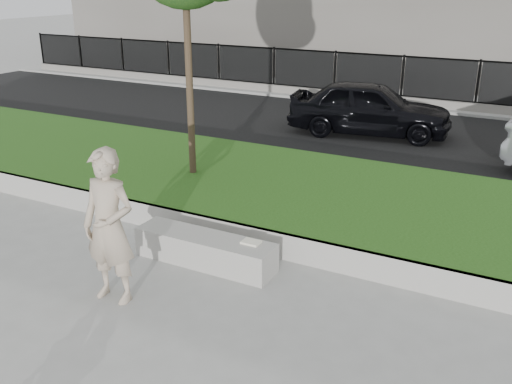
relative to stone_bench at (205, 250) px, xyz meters
The scene contains 10 objects.
ground 0.59m from the stone_bench, 47.16° to the right, with size 90.00×90.00×0.00m, color gray.
grass_bank 2.63m from the stone_bench, 81.88° to the left, with size 34.00×4.00×0.40m, color #17370D.
grass_kerb 0.74m from the stone_bench, 59.90° to the left, with size 34.00×0.08×0.40m, color #9D9B93.
street 8.11m from the stone_bench, 87.38° to the left, with size 34.00×7.00×0.04m, color black.
far_pavement 12.61m from the stone_bench, 88.31° to the left, with size 34.00×3.00×0.12m, color gray.
iron_fence 11.61m from the stone_bench, 88.17° to the left, with size 32.00×0.30×1.50m.
stone_bench is the anchor object (origin of this frame).
man 1.61m from the stone_bench, 110.76° to the right, with size 0.72×0.47×1.96m, color #BAA78F.
book 0.73m from the stone_bench, ahead, with size 0.25×0.18×0.03m, color white.
car_dark 7.86m from the stone_bench, 90.62° to the left, with size 1.62×4.03×1.37m, color black.
Camera 1 is at (3.65, -5.66, 3.82)m, focal length 40.00 mm.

